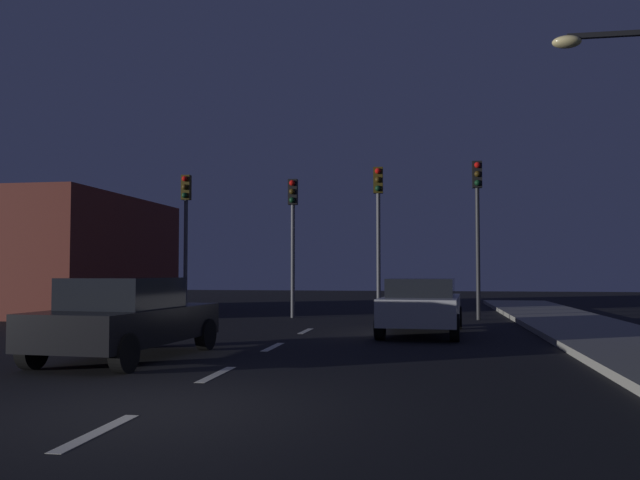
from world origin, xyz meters
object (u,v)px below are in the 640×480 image
object	(u,v)px
car_stopped_ahead	(422,305)
traffic_signal_far_left	(186,217)
traffic_signal_center_left	(293,220)
traffic_signal_center_right	(378,213)
traffic_signal_far_right	(477,209)
car_adjacent_lane	(127,318)

from	to	relation	value
car_stopped_ahead	traffic_signal_far_left	bearing A→B (deg)	147.66
traffic_signal_center_left	traffic_signal_center_right	bearing A→B (deg)	0.01
traffic_signal_center_left	traffic_signal_far_right	bearing A→B (deg)	0.01
car_stopped_ahead	car_adjacent_lane	bearing A→B (deg)	-132.85
traffic_signal_center_left	car_adjacent_lane	world-z (taller)	traffic_signal_center_left
traffic_signal_center_left	traffic_signal_center_right	distance (m)	3.01
traffic_signal_center_left	car_stopped_ahead	world-z (taller)	traffic_signal_center_left
traffic_signal_far_left	traffic_signal_center_left	size ratio (longest dim) A/B	1.05
traffic_signal_center_right	traffic_signal_far_left	bearing A→B (deg)	-180.00
car_stopped_ahead	car_adjacent_lane	world-z (taller)	car_adjacent_lane
traffic_signal_far_left	car_adjacent_lane	xyz separation A→B (m)	(3.13, -11.12, -2.80)
traffic_signal_center_right	car_adjacent_lane	bearing A→B (deg)	-108.95
traffic_signal_center_left	traffic_signal_far_left	bearing A→B (deg)	179.99
traffic_signal_center_left	traffic_signal_far_right	distance (m)	6.34
traffic_signal_far_left	traffic_signal_center_left	distance (m)	3.95
traffic_signal_center_left	car_stopped_ahead	distance (m)	7.51
traffic_signal_far_right	car_adjacent_lane	bearing A→B (deg)	-122.73
traffic_signal_center_left	traffic_signal_center_right	world-z (taller)	traffic_signal_center_right
traffic_signal_far_left	traffic_signal_center_right	xyz separation A→B (m)	(6.95, 0.00, 0.07)
traffic_signal_far_right	car_stopped_ahead	bearing A→B (deg)	-108.61
traffic_signal_center_right	traffic_signal_far_right	distance (m)	3.33
car_adjacent_lane	car_stopped_ahead	bearing A→B (deg)	47.15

